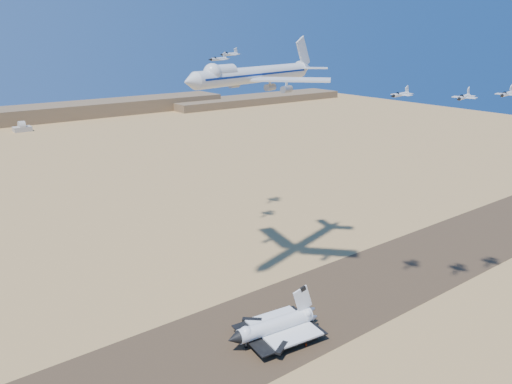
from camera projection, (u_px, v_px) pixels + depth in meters
ground at (230, 343)px, 177.95m from camera, size 1200.00×1200.00×0.00m
runway at (230, 343)px, 177.94m from camera, size 600.00×50.00×0.06m
ridgeline at (33, 117)px, 614.05m from camera, size 960.00×90.00×18.00m
shuttle at (275, 327)px, 179.32m from camera, size 36.55×25.09×17.95m
carrier_747 at (251, 75)px, 193.83m from camera, size 79.69×59.58×19.91m
crew_a at (309, 338)px, 179.23m from camera, size 0.52×0.70×1.73m
crew_b at (300, 341)px, 177.50m from camera, size 0.82×0.95×1.70m
crew_c at (306, 345)px, 175.43m from camera, size 0.90×1.11×1.69m
chase_jet_a at (400, 94)px, 177.51m from camera, size 13.62×7.72×3.43m
chase_jet_b at (464, 97)px, 173.16m from camera, size 14.80×8.61×3.77m
chase_jet_c at (506, 94)px, 180.13m from camera, size 14.61×8.34×3.69m
chase_jet_e at (218, 59)px, 238.05m from camera, size 14.75×8.78×3.81m
chase_jet_f at (230, 54)px, 262.33m from camera, size 15.83×9.37×4.07m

